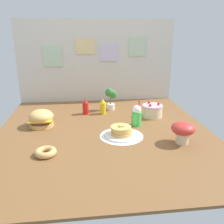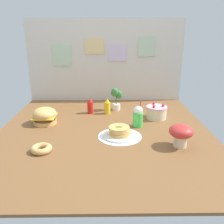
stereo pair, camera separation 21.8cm
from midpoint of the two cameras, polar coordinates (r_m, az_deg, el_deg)
ground_plane at (r=2.22m, az=-4.61°, el=-4.87°), size 1.93×2.10×0.02m
back_wall at (r=3.11m, az=-5.71°, el=11.84°), size 1.93×0.04×1.01m
doily_mat at (r=2.12m, az=-0.72°, el=-5.67°), size 0.38×0.38×0.00m
burger at (r=2.44m, az=-18.77°, el=-1.49°), size 0.23×0.23×0.16m
pancake_stack at (r=2.11m, az=-0.75°, el=-4.73°), size 0.29×0.29×0.10m
layer_cake at (r=2.58m, az=7.06°, el=0.25°), size 0.21×0.21×0.16m
ketchup_bottle at (r=2.67m, az=-8.57°, el=1.13°), size 0.07×0.07×0.17m
mustard_bottle at (r=2.66m, az=-4.53°, el=1.17°), size 0.07×0.07×0.17m
cream_soda_cup at (r=2.32m, az=3.12°, el=-0.88°), size 0.09×0.09×0.26m
donut_pink_glaze at (r=1.90m, az=-18.55°, el=-8.96°), size 0.16×0.16×0.05m
potted_plant at (r=2.77m, az=-2.62°, el=3.26°), size 0.13×0.10×0.26m
mushroom_stool at (r=2.01m, az=13.34°, el=-4.29°), size 0.19×0.19×0.18m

